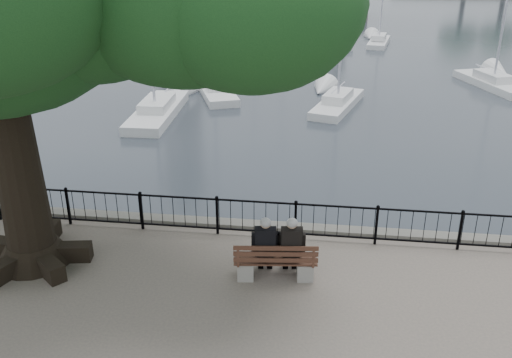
# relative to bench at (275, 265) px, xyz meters

# --- Properties ---
(harbor) EXTENTS (260.00, 260.00, 1.20)m
(harbor) POSITION_rel_bench_xyz_m (-0.68, 2.34, -0.84)
(harbor) COLOR #55524B
(harbor) RESTS_ON ground
(railing) EXTENTS (22.06, 0.06, 1.00)m
(railing) POSITION_rel_bench_xyz_m (-0.68, 1.84, 0.22)
(railing) COLOR black
(railing) RESTS_ON ground
(bench) EXTENTS (1.90, 0.76, 0.97)m
(bench) POSITION_rel_bench_xyz_m (0.00, 0.00, 0.00)
(bench) COLOR slate
(bench) RESTS_ON ground
(person_left) EXTENTS (0.48, 0.80, 1.55)m
(person_left) POSITION_rel_bench_xyz_m (-0.24, 0.08, 0.37)
(person_left) COLOR black
(person_left) RESTS_ON ground
(person_right) EXTENTS (0.48, 0.80, 1.55)m
(person_right) POSITION_rel_bench_xyz_m (0.33, 0.14, 0.37)
(person_right) COLOR black
(person_right) RESTS_ON ground
(sailboat_a) EXTENTS (1.92, 6.22, 11.87)m
(sailboat_a) POSITION_rel_bench_xyz_m (-7.08, 14.44, -1.01)
(sailboat_a) COLOR silver
(sailboat_a) RESTS_ON ground
(sailboat_b) EXTENTS (3.42, 5.72, 12.41)m
(sailboat_b) POSITION_rel_bench_xyz_m (-5.10, 18.67, -0.98)
(sailboat_b) COLOR silver
(sailboat_b) RESTS_ON ground
(sailboat_c) EXTENTS (2.79, 5.42, 10.04)m
(sailboat_c) POSITION_rel_bench_xyz_m (1.43, 17.00, -1.03)
(sailboat_c) COLOR silver
(sailboat_c) RESTS_ON ground
(sailboat_d) EXTENTS (3.41, 5.69, 9.69)m
(sailboat_d) POSITION_rel_bench_xyz_m (10.07, 22.27, -1.05)
(sailboat_d) COLOR silver
(sailboat_d) RESTS_ON ground
(sailboat_e) EXTENTS (2.78, 5.69, 12.64)m
(sailboat_e) POSITION_rel_bench_xyz_m (-11.07, 31.59, -0.97)
(sailboat_e) COLOR silver
(sailboat_e) RESTS_ON ground
(sailboat_f) EXTENTS (3.03, 5.69, 12.19)m
(sailboat_f) POSITION_rel_bench_xyz_m (1.04, 34.01, -0.99)
(sailboat_f) COLOR silver
(sailboat_f) RESTS_ON ground
(sailboat_g) EXTENTS (2.10, 4.93, 8.71)m
(sailboat_g) POSITION_rel_bench_xyz_m (4.56, 34.46, -1.06)
(sailboat_g) COLOR silver
(sailboat_g) RESTS_ON ground
(sailboat_h) EXTENTS (2.72, 5.90, 12.50)m
(sailboat_h) POSITION_rel_bench_xyz_m (-3.17, 38.92, -0.99)
(sailboat_h) COLOR silver
(sailboat_h) RESTS_ON ground
(sailboat_i) EXTENTS (3.21, 6.44, 11.61)m
(sailboat_i) POSITION_rel_bench_xyz_m (-5.68, 39.00, -1.02)
(sailboat_i) COLOR silver
(sailboat_i) RESTS_ON ground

